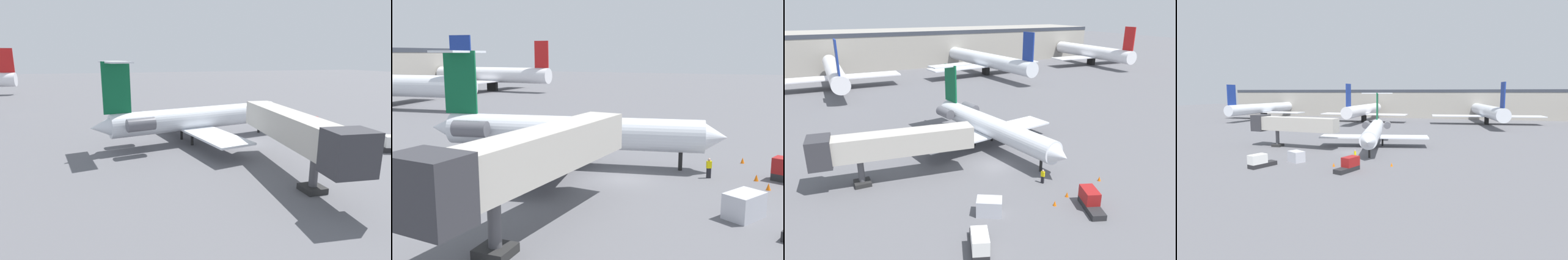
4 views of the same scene
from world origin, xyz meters
The scene contains 14 objects.
ground_plane centered at (0.00, 0.00, -0.05)m, with size 400.00×400.00×0.10m, color #5B5B60.
regional_jet centered at (2.49, 6.74, 3.19)m, with size 21.48×27.88×10.51m.
jet_bridge centered at (-13.10, 1.85, 4.50)m, with size 18.31×4.97×6.18m.
ground_crew_marshaller centered at (2.75, -6.40, 0.86)m, with size 0.42×0.47×1.69m.
baggage_tug_lead centered at (-8.98, -14.02, 0.84)m, with size 2.73×4.24×1.90m.
baggage_tug_trailing centered at (3.93, -12.87, 0.84)m, with size 2.72×4.24×1.90m.
cargo_container_uld centered at (-5.72, -9.45, 0.82)m, with size 2.96×2.70×1.64m.
traffic_cone_near centered at (3.27, -10.12, 0.28)m, with size 0.36×0.36×0.55m.
traffic_cone_mid centered at (1.00, -11.00, 0.28)m, with size 0.36×0.36×0.55m.
traffic_cone_far centered at (9.03, -8.84, 0.28)m, with size 0.36×0.36×0.55m.
terminal_building centered at (0.00, 88.89, 5.91)m, with size 164.56×23.01×11.79m.
parked_airliner_west_mid centered at (-13.96, 56.70, 4.22)m, with size 31.22×37.12×13.25m.
parked_airliner_centre centered at (28.17, 57.93, 4.30)m, with size 36.12×42.67×13.41m.
parked_airliner_east_mid centered at (70.12, 59.13, 4.37)m, with size 29.87×35.48×13.55m.
Camera 3 is at (-19.65, -35.99, 19.16)m, focal length 32.51 mm.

